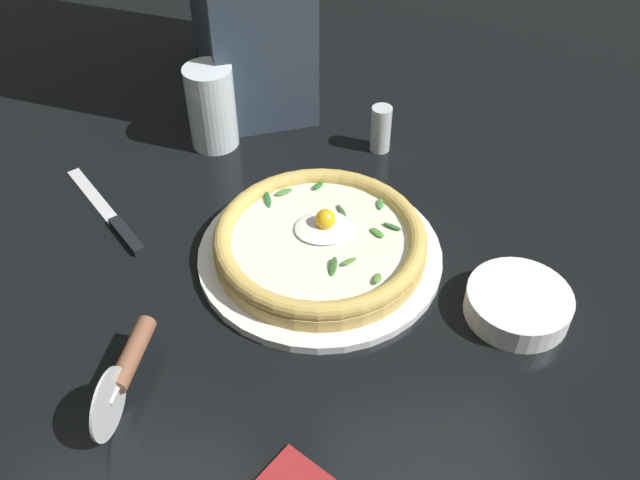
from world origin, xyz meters
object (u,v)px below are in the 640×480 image
at_px(pepper_shaker, 381,129).
at_px(pizza_cutter, 126,368).
at_px(pizza, 320,241).
at_px(drinking_glass, 212,113).
at_px(side_bowl, 518,304).
at_px(table_knife, 115,221).

bearing_deg(pepper_shaker, pizza_cutter, 46.20).
relative_size(pizza, pepper_shaker, 3.67).
bearing_deg(drinking_glass, side_bowl, 128.36).
bearing_deg(side_bowl, drinking_glass, -51.64).
relative_size(side_bowl, table_knife, 0.60).
bearing_deg(pizza, side_bowl, 147.84).
distance_m(pizza_cutter, table_knife, 0.29).
bearing_deg(drinking_glass, pizza, 112.35).
distance_m(side_bowl, pizza_cutter, 0.46).
distance_m(pizza, table_knife, 0.30).
xyz_separation_m(table_knife, drinking_glass, (-0.15, -0.17, 0.05)).
xyz_separation_m(side_bowl, drinking_glass, (0.34, -0.43, 0.04)).
relative_size(pizza, drinking_glass, 2.09).
bearing_deg(pizza, pizza_cutter, 34.89).
bearing_deg(pepper_shaker, pizza, 58.83).
bearing_deg(pepper_shaker, side_bowl, 102.73).
xyz_separation_m(pizza_cutter, pepper_shaker, (-0.38, -0.39, -0.00)).
bearing_deg(pepper_shaker, table_knife, 14.74).
bearing_deg(drinking_glass, table_knife, 48.22).
bearing_deg(pizza_cutter, table_knife, -84.07).
relative_size(side_bowl, drinking_glass, 0.96).
distance_m(table_knife, drinking_glass, 0.23).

